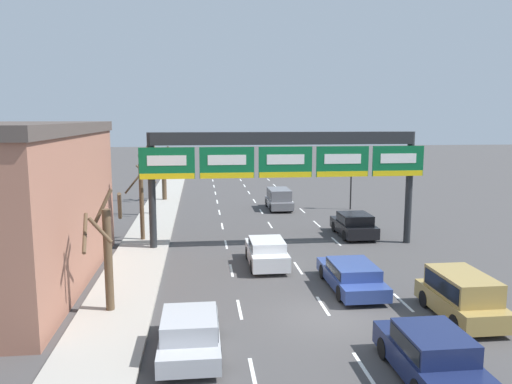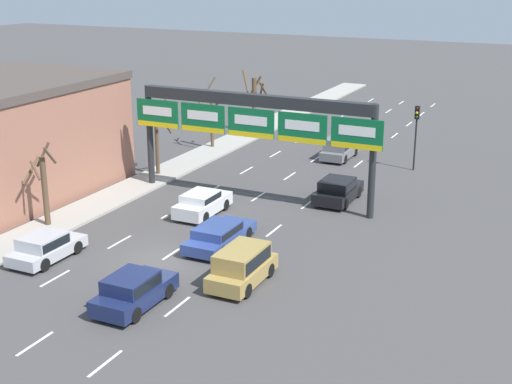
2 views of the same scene
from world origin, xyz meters
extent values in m
plane|color=#474444|center=(0.00, 0.00, 0.00)|extent=(220.00, 220.00, 0.00)
cube|color=#A8A399|center=(-8.00, 0.00, 0.07)|extent=(2.80, 110.00, 0.15)
cube|color=white|center=(-3.30, -4.00, 0.01)|extent=(0.12, 2.00, 0.01)
cube|color=white|center=(-3.30, 1.00, 0.01)|extent=(0.12, 2.00, 0.01)
cube|color=white|center=(-3.30, 6.00, 0.01)|extent=(0.12, 2.00, 0.01)
cube|color=white|center=(-3.30, 11.00, 0.01)|extent=(0.12, 2.00, 0.01)
cube|color=white|center=(-3.30, 16.00, 0.01)|extent=(0.12, 2.00, 0.01)
cube|color=white|center=(-3.30, 21.00, 0.01)|extent=(0.12, 2.00, 0.01)
cube|color=white|center=(-3.30, 26.00, 0.01)|extent=(0.12, 2.00, 0.01)
cube|color=white|center=(-3.30, 31.00, 0.01)|extent=(0.12, 2.00, 0.01)
cube|color=white|center=(-3.30, 36.00, 0.01)|extent=(0.12, 2.00, 0.01)
cube|color=white|center=(-3.30, 41.00, 0.01)|extent=(0.12, 2.00, 0.01)
cube|color=white|center=(-3.30, 46.00, 0.01)|extent=(0.12, 2.00, 0.01)
cube|color=white|center=(0.00, -9.00, 0.01)|extent=(0.12, 2.00, 0.01)
cube|color=white|center=(0.00, -4.00, 0.01)|extent=(0.12, 2.00, 0.01)
cube|color=white|center=(0.00, 1.00, 0.01)|extent=(0.12, 2.00, 0.01)
cube|color=white|center=(0.00, 6.00, 0.01)|extent=(0.12, 2.00, 0.01)
cube|color=white|center=(0.00, 11.00, 0.01)|extent=(0.12, 2.00, 0.01)
cube|color=white|center=(0.00, 16.00, 0.01)|extent=(0.12, 2.00, 0.01)
cube|color=white|center=(0.00, 21.00, 0.01)|extent=(0.12, 2.00, 0.01)
cube|color=white|center=(0.00, 26.00, 0.01)|extent=(0.12, 2.00, 0.01)
cube|color=white|center=(0.00, 31.00, 0.01)|extent=(0.12, 2.00, 0.01)
cube|color=white|center=(0.00, 36.00, 0.01)|extent=(0.12, 2.00, 0.01)
cube|color=white|center=(0.00, 41.00, 0.01)|extent=(0.12, 2.00, 0.01)
cube|color=white|center=(0.00, 46.00, 0.01)|extent=(0.12, 2.00, 0.01)
cube|color=white|center=(3.30, -9.00, 0.01)|extent=(0.12, 2.00, 0.01)
cube|color=white|center=(3.30, -4.00, 0.01)|extent=(0.12, 2.00, 0.01)
cube|color=white|center=(3.30, 1.00, 0.01)|extent=(0.12, 2.00, 0.01)
cube|color=white|center=(3.30, 6.00, 0.01)|extent=(0.12, 2.00, 0.01)
cube|color=white|center=(3.30, 11.00, 0.01)|extent=(0.12, 2.00, 0.01)
cube|color=white|center=(3.30, 16.00, 0.01)|extent=(0.12, 2.00, 0.01)
cube|color=white|center=(3.30, 21.00, 0.01)|extent=(0.12, 2.00, 0.01)
cube|color=white|center=(3.30, 26.00, 0.01)|extent=(0.12, 2.00, 0.01)
cube|color=white|center=(3.30, 31.00, 0.01)|extent=(0.12, 2.00, 0.01)
cube|color=white|center=(3.30, 36.00, 0.01)|extent=(0.12, 2.00, 0.01)
cube|color=white|center=(3.30, 41.00, 0.01)|extent=(0.12, 2.00, 0.01)
cube|color=white|center=(3.30, 46.00, 0.01)|extent=(0.12, 2.00, 0.01)
cylinder|color=#232628|center=(-7.40, 10.29, 3.28)|extent=(0.40, 0.40, 6.56)
cylinder|color=#232628|center=(7.40, 10.29, 3.28)|extent=(0.40, 0.40, 6.56)
cube|color=#232628|center=(0.00, 10.29, 6.21)|extent=(14.80, 0.60, 0.70)
cube|color=#0C6033|center=(-6.52, 9.95, 4.90)|extent=(3.01, 0.08, 1.72)
cube|color=white|center=(-6.52, 9.91, 5.05)|extent=(2.11, 0.02, 0.55)
cube|color=yellow|center=(-6.52, 9.91, 4.19)|extent=(2.95, 0.02, 0.31)
cube|color=#0C6033|center=(-3.26, 9.95, 4.90)|extent=(3.01, 0.08, 1.72)
cube|color=white|center=(-3.26, 9.91, 5.05)|extent=(2.11, 0.02, 0.55)
cube|color=yellow|center=(-3.26, 9.91, 4.19)|extent=(2.95, 0.02, 0.31)
cube|color=#0C6033|center=(0.00, 9.95, 4.90)|extent=(3.01, 0.08, 1.72)
cube|color=white|center=(0.00, 9.91, 5.05)|extent=(2.11, 0.02, 0.55)
cube|color=yellow|center=(0.00, 9.91, 4.19)|extent=(2.95, 0.02, 0.31)
cube|color=#0C6033|center=(3.26, 9.95, 4.90)|extent=(3.01, 0.08, 1.72)
cube|color=white|center=(3.26, 9.91, 5.05)|extent=(2.11, 0.02, 0.55)
cube|color=yellow|center=(3.26, 9.91, 4.19)|extent=(2.95, 0.02, 0.31)
cube|color=#0C6033|center=(6.52, 9.95, 4.90)|extent=(3.01, 0.08, 1.72)
cube|color=white|center=(6.52, 9.91, 5.05)|extent=(2.11, 0.02, 0.55)
cube|color=yellow|center=(6.52, 9.91, 4.19)|extent=(2.95, 0.02, 0.31)
cube|color=silver|center=(-1.50, 6.66, 0.56)|extent=(1.78, 4.09, 0.73)
cube|color=silver|center=(-1.50, 6.41, 1.16)|extent=(1.64, 2.13, 0.45)
cube|color=black|center=(-1.50, 6.41, 1.16)|extent=(1.68, 1.96, 0.33)
cylinder|color=black|center=(-2.30, 7.89, 0.33)|extent=(0.22, 0.66, 0.66)
cylinder|color=black|center=(-0.70, 7.89, 0.33)|extent=(0.22, 0.66, 0.66)
cylinder|color=black|center=(-2.30, 5.43, 0.33)|extent=(0.22, 0.66, 0.66)
cylinder|color=black|center=(-0.70, 5.43, 0.33)|extent=(0.22, 0.66, 0.66)
cube|color=black|center=(4.77, 12.32, 0.54)|extent=(1.95, 4.16, 0.68)
cube|color=black|center=(4.77, 12.07, 1.17)|extent=(1.79, 2.16, 0.57)
cube|color=black|center=(4.77, 12.07, 1.17)|extent=(1.83, 1.99, 0.41)
cylinder|color=black|center=(3.88, 13.56, 0.33)|extent=(0.22, 0.66, 0.66)
cylinder|color=black|center=(5.65, 13.56, 0.33)|extent=(0.22, 0.66, 0.66)
cylinder|color=black|center=(3.88, 11.07, 0.33)|extent=(0.22, 0.66, 0.66)
cylinder|color=black|center=(5.65, 11.07, 0.33)|extent=(0.22, 0.66, 0.66)
cube|color=slate|center=(1.55, 21.89, 0.50)|extent=(1.77, 4.08, 0.60)
cube|color=slate|center=(1.55, 21.85, 1.23)|extent=(1.63, 2.86, 0.85)
cube|color=black|center=(1.55, 21.85, 1.23)|extent=(1.66, 2.63, 0.62)
cylinder|color=black|center=(0.75, 23.12, 0.33)|extent=(0.22, 0.66, 0.66)
cylinder|color=black|center=(2.35, 23.12, 0.33)|extent=(0.22, 0.66, 0.66)
cylinder|color=black|center=(0.75, 20.67, 0.33)|extent=(0.22, 0.66, 0.66)
cylinder|color=black|center=(2.35, 20.67, 0.33)|extent=(0.22, 0.66, 0.66)
cube|color=navy|center=(1.69, 2.84, 0.48)|extent=(1.90, 4.81, 0.55)
cube|color=navy|center=(1.69, 2.55, 0.99)|extent=(1.74, 2.50, 0.47)
cube|color=black|center=(1.69, 2.55, 0.99)|extent=(1.78, 2.30, 0.34)
cylinder|color=black|center=(0.83, 4.29, 0.33)|extent=(0.22, 0.66, 0.66)
cylinder|color=black|center=(2.55, 4.29, 0.33)|extent=(0.22, 0.66, 0.66)
cylinder|color=black|center=(0.83, 1.40, 0.33)|extent=(0.22, 0.66, 0.66)
cylinder|color=black|center=(2.55, 1.40, 0.33)|extent=(0.22, 0.66, 0.66)
cube|color=#A88947|center=(4.76, -0.76, 0.55)|extent=(1.80, 4.01, 0.69)
cube|color=#A88947|center=(4.76, -0.80, 1.31)|extent=(1.65, 2.81, 0.83)
cube|color=black|center=(4.76, -0.80, 1.31)|extent=(1.69, 2.58, 0.60)
cylinder|color=black|center=(3.95, 0.44, 0.33)|extent=(0.22, 0.66, 0.66)
cylinder|color=black|center=(5.57, 0.44, 0.33)|extent=(0.22, 0.66, 0.66)
cylinder|color=black|center=(3.95, -1.96, 0.33)|extent=(0.22, 0.66, 0.66)
cylinder|color=black|center=(5.57, -1.96, 0.33)|extent=(0.22, 0.66, 0.66)
cube|color=#19234C|center=(1.65, -4.69, 0.55)|extent=(1.84, 4.11, 0.69)
cube|color=#19234C|center=(1.65, -4.94, 1.20)|extent=(1.69, 2.14, 0.60)
cube|color=black|center=(1.65, -4.94, 1.20)|extent=(1.73, 1.97, 0.44)
cylinder|color=black|center=(0.82, -3.46, 0.33)|extent=(0.22, 0.66, 0.66)
cylinder|color=black|center=(2.48, -3.46, 0.33)|extent=(0.22, 0.66, 0.66)
cylinder|color=black|center=(0.82, -5.92, 0.33)|extent=(0.22, 0.66, 0.66)
cylinder|color=black|center=(2.48, -5.92, 0.33)|extent=(0.22, 0.66, 0.66)
cube|color=#B7B7BC|center=(-5.13, -2.38, 0.48)|extent=(1.84, 4.01, 0.55)
cube|color=#B7B7BC|center=(-5.13, -2.62, 1.05)|extent=(1.69, 2.08, 0.60)
cube|color=black|center=(-5.13, -2.62, 1.05)|extent=(1.73, 1.92, 0.43)
cylinder|color=black|center=(-5.96, -1.18, 0.33)|extent=(0.22, 0.66, 0.66)
cylinder|color=black|center=(-4.30, -1.18, 0.33)|extent=(0.22, 0.66, 0.66)
cylinder|color=black|center=(-5.96, -3.58, 0.33)|extent=(0.22, 0.66, 0.66)
cylinder|color=black|center=(-4.30, -3.58, 0.33)|extent=(0.22, 0.66, 0.66)
cylinder|color=black|center=(7.28, 21.16, 1.83)|extent=(0.12, 0.12, 3.66)
cube|color=black|center=(7.28, 21.16, 4.11)|extent=(0.30, 0.24, 0.90)
sphere|color=#3D0E0C|center=(7.28, 21.03, 4.41)|extent=(0.20, 0.20, 0.20)
sphere|color=gold|center=(7.28, 21.03, 4.11)|extent=(0.20, 0.20, 0.20)
sphere|color=#0E3515|center=(7.28, 21.03, 3.81)|extent=(0.20, 0.20, 0.20)
cylinder|color=brown|center=(-8.21, 12.28, 2.41)|extent=(0.25, 0.25, 4.52)
cylinder|color=brown|center=(-7.82, 12.54, 4.49)|extent=(0.66, 0.93, 1.37)
cylinder|color=brown|center=(-7.58, 12.29, 3.61)|extent=(0.14, 1.33, 1.04)
cylinder|color=brown|center=(-7.51, 12.32, 3.67)|extent=(0.20, 1.50, 1.61)
cylinder|color=brown|center=(-8.50, 12.99, 3.75)|extent=(1.55, 0.71, 1.85)
cylinder|color=brown|center=(-7.78, 12.68, 4.60)|extent=(0.95, 1.02, 1.60)
cylinder|color=brown|center=(-8.51, 20.52, 2.32)|extent=(0.26, 0.26, 4.34)
cylinder|color=brown|center=(-8.15, 20.93, 3.82)|extent=(0.95, 0.87, 1.01)
cylinder|color=brown|center=(-9.10, 20.28, 3.90)|extent=(0.62, 1.30, 1.43)
cylinder|color=brown|center=(-8.41, 20.97, 3.28)|extent=(1.00, 0.34, 0.93)
cylinder|color=brown|center=(-8.91, 20.86, 4.75)|extent=(0.82, 0.94, 1.55)
cylinder|color=brown|center=(-8.71, 19.80, 3.22)|extent=(1.55, 0.52, 1.35)
cylinder|color=brown|center=(-8.20, 1.18, 2.09)|extent=(0.31, 0.31, 3.87)
cylinder|color=brown|center=(-8.36, 0.77, 3.32)|extent=(0.96, 0.49, 0.95)
cylinder|color=brown|center=(-8.97, 1.07, 3.17)|extent=(0.37, 1.64, 1.23)
cylinder|color=brown|center=(-8.39, 1.49, 4.04)|extent=(0.80, 0.55, 1.38)
cylinder|color=brown|center=(-7.72, 1.25, 4.12)|extent=(0.31, 1.10, 1.16)
cylinder|color=brown|center=(-7.92, 26.91, 2.43)|extent=(0.40, 0.40, 4.57)
cylinder|color=brown|center=(-7.95, 27.35, 4.09)|extent=(1.04, 0.23, 1.55)
cylinder|color=brown|center=(-8.48, 26.42, 4.48)|extent=(1.20, 1.33, 1.72)
cylinder|color=brown|center=(-7.39, 27.28, 3.76)|extent=(0.97, 1.27, 1.36)
cylinder|color=brown|center=(-7.14, 26.95, 3.89)|extent=(0.28, 1.69, 1.40)
camera|label=1|loc=(-4.72, -17.38, 7.38)|focal=35.00mm
camera|label=2|loc=(18.04, -27.15, 13.85)|focal=50.00mm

